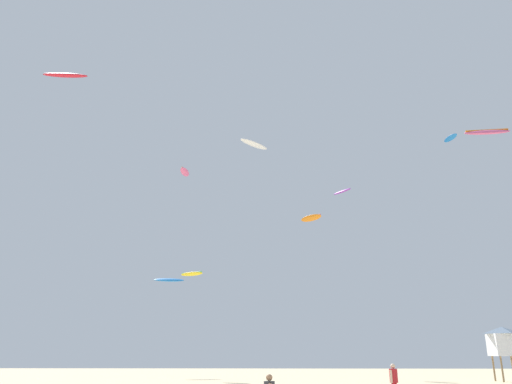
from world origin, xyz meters
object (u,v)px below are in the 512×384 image
Objects in this scene: kite_aloft_6 at (254,144)px; kite_aloft_1 at (311,218)px; kite_aloft_4 at (65,75)px; kite_aloft_5 at (169,280)px; kite_aloft_7 at (185,172)px; kite_aloft_8 at (487,132)px; lifeguard_tower at (503,341)px; kite_aloft_2 at (451,138)px; kite_aloft_3 at (342,191)px; person_midground at (394,379)px; kite_aloft_0 at (192,274)px.

kite_aloft_1 is at bearing 45.67° from kite_aloft_6.
kite_aloft_4 reaches higher than kite_aloft_5.
kite_aloft_7 is 0.59× the size of kite_aloft_8.
kite_aloft_2 is at bearing 82.56° from lifeguard_tower.
kite_aloft_3 reaches higher than kite_aloft_5.
person_midground is 0.67× the size of kite_aloft_0.
kite_aloft_2 is 0.97× the size of kite_aloft_7.
kite_aloft_3 is 20.04m from kite_aloft_5.
kite_aloft_8 is (38.54, 2.26, -5.15)m from kite_aloft_4.
kite_aloft_4 reaches higher than kite_aloft_0.
kite_aloft_4 is at bearing -165.04° from kite_aloft_2.
kite_aloft_8 is (0.21, -7.98, -2.97)m from kite_aloft_2.
kite_aloft_8 is (14.09, 16.77, 20.30)m from person_midground.
kite_aloft_1 is 28.57m from kite_aloft_4.
kite_aloft_1 is 0.80× the size of kite_aloft_6.
kite_aloft_5 is at bearing 53.70° from kite_aloft_4.
kite_aloft_8 reaches higher than kite_aloft_0.
kite_aloft_4 is (-38.33, -10.24, 2.18)m from kite_aloft_2.
kite_aloft_4 reaches higher than kite_aloft_2.
person_midground is 0.61× the size of kite_aloft_1.
person_midground is 21.24m from lifeguard_tower.
kite_aloft_6 is 7.59m from kite_aloft_7.
kite_aloft_4 is at bearing -168.08° from person_midground.
lifeguard_tower is 44.08m from kite_aloft_4.
kite_aloft_7 reaches higher than kite_aloft_1.
kite_aloft_3 is at bearing 12.76° from kite_aloft_7.
kite_aloft_0 is 31.14m from kite_aloft_2.
kite_aloft_3 is 0.69× the size of kite_aloft_6.
lifeguard_tower is 1.72× the size of kite_aloft_7.
lifeguard_tower is at bearing 3.50° from kite_aloft_4.
kite_aloft_5 reaches higher than lifeguard_tower.
kite_aloft_0 is 21.69m from kite_aloft_4.
kite_aloft_8 is at bearing -88.53° from kite_aloft_2.
kite_aloft_2 reaches higher than person_midground.
kite_aloft_6 reaches higher than kite_aloft_0.
kite_aloft_3 is 29.14m from kite_aloft_4.
kite_aloft_5 is 33.78m from kite_aloft_8.
kite_aloft_1 is at bearing 142.40° from lifeguard_tower.
kite_aloft_4 is at bearing -150.99° from kite_aloft_0.
kite_aloft_5 is 1.32× the size of kite_aloft_7.
kite_aloft_5 is at bearing -173.10° from kite_aloft_1.
kite_aloft_3 is at bearing -50.00° from kite_aloft_1.
kite_aloft_7 is (-26.92, 3.68, 15.99)m from lifeguard_tower.
kite_aloft_1 is 0.67× the size of kite_aloft_8.
kite_aloft_3 is 0.58× the size of kite_aloft_8.
kite_aloft_0 is at bearing -174.35° from kite_aloft_6.
person_midground is 31.11m from kite_aloft_6.
kite_aloft_5 is at bearing 164.63° from person_midground.
kite_aloft_7 is 28.49m from kite_aloft_8.
kite_aloft_2 is at bearing 14.96° from kite_aloft_4.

